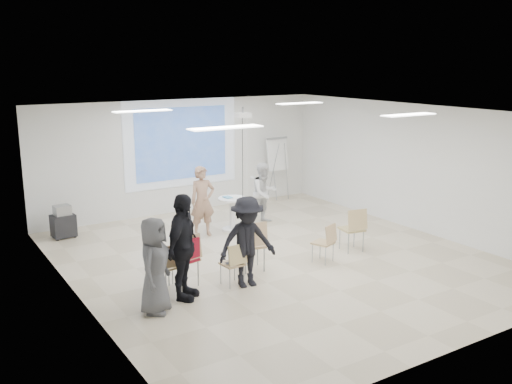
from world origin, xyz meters
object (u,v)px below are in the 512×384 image
audience_outer (154,260)px  chair_right_far (354,226)px  chair_left_inner (234,261)px  audience_mid (247,236)px  chair_far_left (171,263)px  chair_right_inner (326,240)px  chair_center (253,242)px  flipchart_easel (277,154)px  audience_left (183,240)px  player_right (264,190)px  chair_left_mid (186,256)px  laptop (232,262)px  pedestal_table (232,212)px  av_cart (63,223)px  player_left (202,197)px

audience_outer → chair_right_far: bearing=-41.6°
chair_left_inner → audience_mid: 0.52m
chair_far_left → chair_right_inner: chair_far_left is taller
chair_center → flipchart_easel: flipchart_easel is taller
audience_left → player_right: bearing=-2.4°
chair_center → flipchart_easel: (3.57, 4.41, 0.77)m
chair_left_mid → chair_center: (1.44, 0.04, 0.00)m
player_right → flipchart_easel: size_ratio=0.91×
chair_left_mid → chair_left_inner: (0.76, -0.41, -0.12)m
chair_left_mid → audience_outer: bearing=-153.8°
laptop → audience_left: size_ratio=0.14×
audience_left → laptop: bearing=-36.7°
pedestal_table → chair_far_left: size_ratio=0.95×
player_right → chair_center: 3.40m
pedestal_table → laptop: size_ratio=2.82×
laptop → av_cart: size_ratio=0.39×
chair_center → chair_right_inner: 1.54m
chair_right_inner → audience_outer: 3.82m
chair_left_inner → chair_right_inner: chair_right_inner is taller
chair_right_inner → av_cart: chair_right_inner is taller
pedestal_table → chair_far_left: bearing=-136.5°
chair_left_mid → chair_left_inner: chair_left_mid is taller
pedestal_table → audience_left: audience_left is taller
chair_center → laptop: size_ratio=3.42×
chair_center → audience_mid: 0.82m
chair_center → chair_left_inner: bearing=-133.8°
pedestal_table → flipchart_easel: bearing=36.0°
player_left → player_right: player_left is taller
audience_left → audience_outer: size_ratio=1.19×
av_cart → pedestal_table: bearing=-29.1°
chair_left_mid → flipchart_easel: 6.74m
chair_center → chair_right_inner: (1.49, -0.38, -0.12)m
chair_far_left → audience_outer: size_ratio=0.49×
chair_left_inner → chair_center: 0.83m
player_left → flipchart_easel: bearing=34.1°
chair_left_mid → player_right: bearing=26.8°
player_right → audience_mid: (-2.50, -3.29, 0.09)m
audience_mid → av_cart: 5.19m
pedestal_table → av_cart: size_ratio=1.09×
pedestal_table → chair_left_mid: bearing=-133.3°
player_right → chair_left_inner: 4.18m
chair_right_far → audience_mid: size_ratio=0.51×
pedestal_table → chair_left_inner: pedestal_table is taller
chair_left_mid → av_cart: 4.34m
chair_right_inner → chair_left_mid: bearing=152.7°
chair_right_far → audience_outer: (-4.71, -0.55, 0.32)m
av_cart → flipchart_easel: bearing=-2.6°
audience_mid → flipchart_easel: size_ratio=1.01×
audience_outer → laptop: bearing=-36.0°
player_right → chair_center: (-2.02, -2.72, -0.25)m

